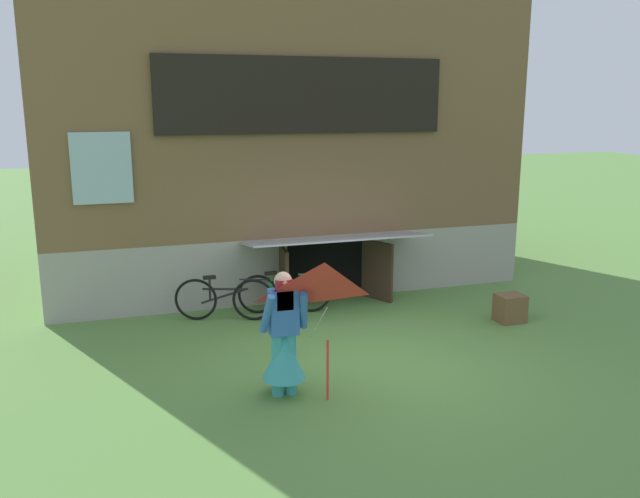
# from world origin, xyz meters

# --- Properties ---
(ground_plane) EXTENTS (60.00, 60.00, 0.00)m
(ground_plane) POSITION_xyz_m (0.00, 0.00, 0.00)
(ground_plane) COLOR #56843D
(log_house) EXTENTS (8.59, 5.82, 5.47)m
(log_house) POSITION_xyz_m (-0.00, 5.35, 2.74)
(log_house) COLOR #9E998E
(log_house) RESTS_ON ground_plane
(person) EXTENTS (0.60, 0.52, 1.53)m
(person) POSITION_xyz_m (-1.34, -0.59, 0.64)
(person) COLOR teal
(person) RESTS_ON ground_plane
(kite) EXTENTS (1.08, 1.08, 1.63)m
(kite) POSITION_xyz_m (-1.02, -1.17, 1.29)
(kite) COLOR red
(kite) RESTS_ON ground_plane
(bicycle_green) EXTENTS (1.52, 0.39, 0.71)m
(bicycle_green) POSITION_xyz_m (-0.51, 2.46, 0.35)
(bicycle_green) COLOR black
(bicycle_green) RESTS_ON ground_plane
(bicycle_black) EXTENTS (1.54, 0.57, 0.74)m
(bicycle_black) POSITION_xyz_m (-1.53, 2.38, 0.36)
(bicycle_black) COLOR black
(bicycle_black) RESTS_ON ground_plane
(wooden_crate) EXTENTS (0.43, 0.37, 0.44)m
(wooden_crate) POSITION_xyz_m (2.80, 0.91, 0.22)
(wooden_crate) COLOR brown
(wooden_crate) RESTS_ON ground_plane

